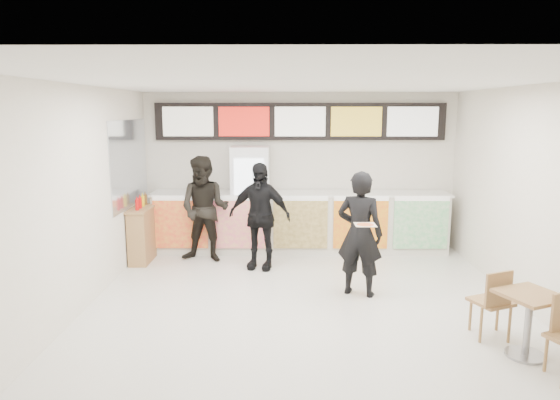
{
  "coord_description": "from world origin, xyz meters",
  "views": [
    {
      "loc": [
        -0.29,
        -6.17,
        2.67
      ],
      "look_at": [
        -0.36,
        1.2,
        1.33
      ],
      "focal_mm": 32.0,
      "sensor_mm": 36.0,
      "label": 1
    }
  ],
  "objects_px": {
    "cafe_table": "(529,313)",
    "condiment_ledge": "(142,234)",
    "customer_main": "(360,234)",
    "customer_left": "(205,209)",
    "customer_mid": "(259,216)",
    "drinks_fridge": "(251,199)",
    "service_counter": "(300,222)"
  },
  "relations": [
    {
      "from": "cafe_table",
      "to": "condiment_ledge",
      "type": "xyz_separation_m",
      "value": [
        -5.18,
        3.48,
        -0.01
      ]
    },
    {
      "from": "condiment_ledge",
      "to": "cafe_table",
      "type": "bearing_deg",
      "value": -33.88
    },
    {
      "from": "customer_main",
      "to": "customer_left",
      "type": "xyz_separation_m",
      "value": [
        -2.49,
        1.63,
        0.03
      ]
    },
    {
      "from": "cafe_table",
      "to": "customer_mid",
      "type": "bearing_deg",
      "value": 111.74
    },
    {
      "from": "cafe_table",
      "to": "customer_main",
      "type": "bearing_deg",
      "value": 106.9
    },
    {
      "from": "drinks_fridge",
      "to": "condiment_ledge",
      "type": "xyz_separation_m",
      "value": [
        -1.89,
        -0.68,
        -0.51
      ]
    },
    {
      "from": "cafe_table",
      "to": "condiment_ledge",
      "type": "relative_size",
      "value": 1.31
    },
    {
      "from": "service_counter",
      "to": "customer_main",
      "type": "relative_size",
      "value": 3.05
    },
    {
      "from": "customer_mid",
      "to": "drinks_fridge",
      "type": "bearing_deg",
      "value": 115.36
    },
    {
      "from": "drinks_fridge",
      "to": "customer_mid",
      "type": "bearing_deg",
      "value": -78.37
    },
    {
      "from": "condiment_ledge",
      "to": "service_counter",
      "type": "bearing_deg",
      "value": 13.31
    },
    {
      "from": "service_counter",
      "to": "customer_mid",
      "type": "relative_size",
      "value": 3.06
    },
    {
      "from": "customer_main",
      "to": "customer_left",
      "type": "bearing_deg",
      "value": -11.1
    },
    {
      "from": "drinks_fridge",
      "to": "customer_main",
      "type": "bearing_deg",
      "value": -53.01
    },
    {
      "from": "service_counter",
      "to": "customer_mid",
      "type": "height_order",
      "value": "customer_mid"
    },
    {
      "from": "customer_left",
      "to": "cafe_table",
      "type": "distance_m",
      "value": 5.38
    },
    {
      "from": "drinks_fridge",
      "to": "customer_main",
      "type": "height_order",
      "value": "drinks_fridge"
    },
    {
      "from": "customer_mid",
      "to": "cafe_table",
      "type": "relative_size",
      "value": 1.2
    },
    {
      "from": "customer_left",
      "to": "cafe_table",
      "type": "xyz_separation_m",
      "value": [
        4.06,
        -3.5,
        -0.44
      ]
    },
    {
      "from": "customer_left",
      "to": "service_counter",
      "type": "bearing_deg",
      "value": 31.39
    },
    {
      "from": "service_counter",
      "to": "customer_left",
      "type": "height_order",
      "value": "customer_left"
    },
    {
      "from": "service_counter",
      "to": "drinks_fridge",
      "type": "relative_size",
      "value": 2.78
    },
    {
      "from": "customer_left",
      "to": "customer_main",
      "type": "bearing_deg",
      "value": -22.55
    },
    {
      "from": "customer_main",
      "to": "customer_mid",
      "type": "bearing_deg",
      "value": -16.96
    },
    {
      "from": "service_counter",
      "to": "cafe_table",
      "type": "height_order",
      "value": "service_counter"
    },
    {
      "from": "customer_main",
      "to": "condiment_ledge",
      "type": "bearing_deg",
      "value": -1.88
    },
    {
      "from": "condiment_ledge",
      "to": "customer_mid",
      "type": "bearing_deg",
      "value": -10.34
    },
    {
      "from": "service_counter",
      "to": "cafe_table",
      "type": "bearing_deg",
      "value": -60.36
    },
    {
      "from": "customer_mid",
      "to": "cafe_table",
      "type": "distance_m",
      "value": 4.38
    },
    {
      "from": "drinks_fridge",
      "to": "customer_left",
      "type": "xyz_separation_m",
      "value": [
        -0.77,
        -0.66,
        -0.06
      ]
    },
    {
      "from": "customer_main",
      "to": "cafe_table",
      "type": "xyz_separation_m",
      "value": [
        1.57,
        -1.87,
        -0.41
      ]
    },
    {
      "from": "service_counter",
      "to": "cafe_table",
      "type": "relative_size",
      "value": 3.67
    }
  ]
}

